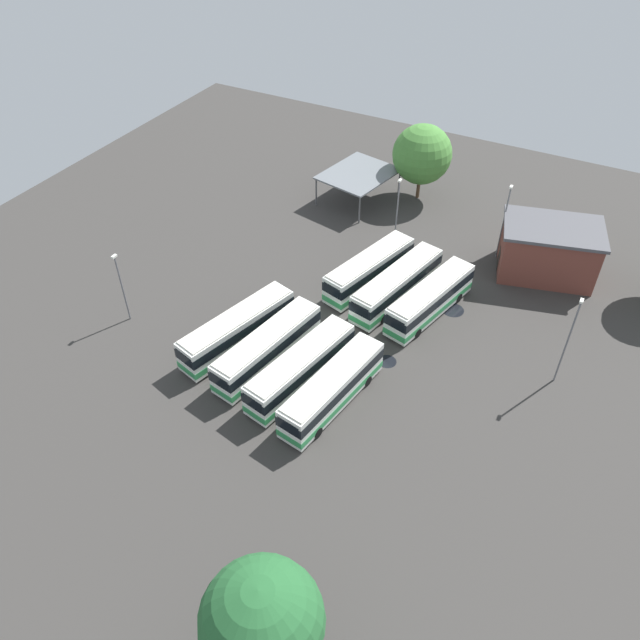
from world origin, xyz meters
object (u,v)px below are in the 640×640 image
(maintenance_shelter, at_px, (359,174))
(lamp_post_by_building, at_px, (122,285))
(lamp_post_far_corner, at_px, (504,219))
(tree_west_edge, at_px, (262,620))
(bus_row1_slot2, at_px, (301,368))
(bus_row1_slot0, at_px, (238,329))
(bus_row0_slot3, at_px, (430,299))
(lamp_post_near_entrance, at_px, (568,339))
(depot_building, at_px, (548,250))
(bus_row1_slot1, at_px, (268,348))
(bus_row1_slot3, at_px, (332,388))
(tree_south_edge, at_px, (422,154))
(lamp_post_mid_lot, at_px, (397,210))
(bus_row0_slot1, at_px, (369,269))
(bus_row0_slot2, at_px, (397,285))

(maintenance_shelter, distance_m, lamp_post_by_building, 32.95)
(lamp_post_far_corner, relative_size, tree_west_edge, 0.91)
(bus_row1_slot2, bearing_deg, bus_row1_slot0, -102.12)
(bus_row0_slot3, bearing_deg, lamp_post_near_entrance, 75.68)
(bus_row0_slot3, bearing_deg, depot_building, 145.49)
(maintenance_shelter, height_order, lamp_post_by_building, lamp_post_by_building)
(bus_row0_slot3, height_order, tree_west_edge, tree_west_edge)
(lamp_post_far_corner, bearing_deg, bus_row1_slot1, -27.38)
(bus_row1_slot3, bearing_deg, lamp_post_far_corner, 167.44)
(bus_row1_slot1, relative_size, depot_building, 1.07)
(bus_row1_slot3, distance_m, tree_south_edge, 36.89)
(lamp_post_mid_lot, bearing_deg, bus_row0_slot1, 3.16)
(bus_row1_slot3, distance_m, lamp_post_by_building, 22.93)
(bus_row0_slot1, xyz_separation_m, bus_row1_slot1, (15.07, -3.17, 0.00))
(bus_row0_slot2, distance_m, bus_row1_slot1, 15.56)
(bus_row1_slot3, height_order, tree_south_edge, tree_south_edge)
(maintenance_shelter, height_order, tree_west_edge, tree_west_edge)
(bus_row0_slot2, height_order, lamp_post_mid_lot, lamp_post_mid_lot)
(bus_row1_slot3, distance_m, maintenance_shelter, 34.33)
(lamp_post_mid_lot, bearing_deg, depot_building, 99.72)
(bus_row1_slot0, height_order, tree_west_edge, tree_west_edge)
(bus_row1_slot2, height_order, tree_west_edge, tree_west_edge)
(bus_row0_slot3, relative_size, lamp_post_mid_lot, 1.43)
(bus_row1_slot0, height_order, maintenance_shelter, maintenance_shelter)
(bus_row0_slot1, relative_size, lamp_post_by_building, 1.57)
(tree_south_edge, bearing_deg, bus_row1_slot0, -8.28)
(bus_row1_slot2, relative_size, bus_row1_slot3, 1.02)
(bus_row1_slot0, bearing_deg, lamp_post_far_corner, 145.68)
(bus_row1_slot1, height_order, tree_south_edge, tree_south_edge)
(bus_row0_slot2, height_order, lamp_post_far_corner, lamp_post_far_corner)
(lamp_post_mid_lot, bearing_deg, maintenance_shelter, -131.66)
(lamp_post_mid_lot, relative_size, tree_south_edge, 0.88)
(lamp_post_by_building, bearing_deg, lamp_post_far_corner, 133.53)
(lamp_post_far_corner, bearing_deg, bus_row1_slot2, -19.78)
(bus_row0_slot1, distance_m, depot_building, 19.13)
(bus_row1_slot0, height_order, bus_row1_slot2, same)
(bus_row1_slot1, distance_m, lamp_post_near_entrance, 25.92)
(bus_row0_slot1, height_order, tree_south_edge, tree_south_edge)
(bus_row1_slot2, bearing_deg, bus_row1_slot1, -101.85)
(bus_row1_slot0, xyz_separation_m, bus_row1_slot2, (1.65, 7.67, -0.00))
(bus_row1_slot2, bearing_deg, lamp_post_mid_lot, -177.23)
(bus_row1_slot1, relative_size, bus_row1_slot3, 1.03)
(lamp_post_far_corner, xyz_separation_m, tree_south_edge, (-8.04, -12.57, 1.09))
(bus_row0_slot2, xyz_separation_m, bus_row1_slot3, (15.71, 0.70, -0.00))
(lamp_post_near_entrance, bearing_deg, bus_row1_slot3, -54.12)
(lamp_post_near_entrance, relative_size, tree_south_edge, 0.97)
(bus_row0_slot1, relative_size, maintenance_shelter, 1.18)
(depot_building, distance_m, tree_south_edge, 20.07)
(lamp_post_near_entrance, bearing_deg, tree_south_edge, -137.21)
(bus_row0_slot3, distance_m, lamp_post_near_entrance, 13.98)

